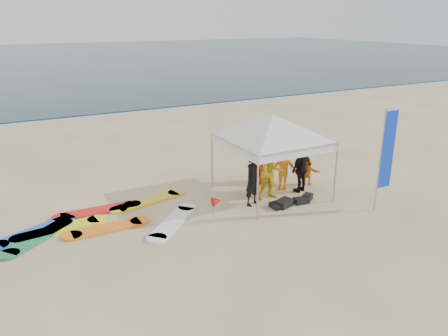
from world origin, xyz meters
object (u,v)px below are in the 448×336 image
at_px(person_black_a, 253,180).
at_px(marker_pennant, 217,201).
at_px(person_orange_a, 283,167).
at_px(feather_flag, 387,151).
at_px(person_black_b, 302,168).
at_px(canopy_tent, 273,115).
at_px(person_yellow, 271,173).
at_px(person_seated, 308,171).
at_px(surfboard_spread, 97,222).
at_px(person_orange_b, 263,156).

distance_m(person_black_a, marker_pennant, 1.46).
bearing_deg(person_orange_a, person_black_a, 49.43).
xyz_separation_m(person_orange_a, feather_flag, (1.68, -2.77, 1.06)).
bearing_deg(marker_pennant, person_orange_a, 16.94).
distance_m(person_black_b, feather_flag, 2.83).
bearing_deg(canopy_tent, feather_flag, -48.13).
relative_size(person_black_a, marker_pennant, 2.61).
bearing_deg(feather_flag, person_yellow, 137.50).
bearing_deg(canopy_tent, person_yellow, -124.61).
distance_m(person_orange_a, person_black_b, 0.62).
distance_m(person_orange_a, canopy_tent, 2.01).
distance_m(person_seated, marker_pennant, 4.12).
bearing_deg(person_seated, person_black_b, 101.78).
relative_size(person_black_a, person_yellow, 0.97).
bearing_deg(surfboard_spread, person_orange_b, 5.35).
xyz_separation_m(person_black_b, person_seated, (0.62, 0.43, -0.34)).
height_order(person_black_a, person_seated, person_black_a).
bearing_deg(person_black_b, person_black_a, -10.55).
relative_size(person_orange_b, surfboard_spread, 0.35).
bearing_deg(person_orange_b, person_yellow, 51.56).
bearing_deg(canopy_tent, person_black_b, -13.52).
distance_m(person_seated, canopy_tent, 2.77).
relative_size(person_orange_b, canopy_tent, 0.48).
bearing_deg(person_orange_b, canopy_tent, 54.95).
relative_size(person_black_a, person_orange_b, 0.86).
distance_m(person_black_a, person_orange_b, 2.05).
bearing_deg(canopy_tent, person_black_a, -155.58).
xyz_separation_m(feather_flag, surfboard_spread, (-7.87, 3.10, -1.81)).
xyz_separation_m(person_black_a, person_black_b, (2.01, 0.19, -0.02)).
bearing_deg(canopy_tent, person_seated, 6.03).
bearing_deg(person_black_b, person_yellow, -14.51).
distance_m(person_black_b, marker_pennant, 3.45).
relative_size(person_black_b, canopy_tent, 0.40).
bearing_deg(feather_flag, person_seated, 102.98).
height_order(feather_flag, surfboard_spread, feather_flag).
height_order(person_yellow, person_orange_a, person_yellow).
bearing_deg(person_black_a, person_black_b, -13.34).
height_order(person_orange_b, surfboard_spread, person_orange_b).
bearing_deg(person_black_a, canopy_tent, 5.75).
relative_size(person_seated, marker_pennant, 1.49).
bearing_deg(person_black_b, person_seated, -161.43).
bearing_deg(surfboard_spread, marker_pennant, -21.18).
distance_m(person_black_a, feather_flag, 4.02).
distance_m(feather_flag, surfboard_spread, 8.65).
xyz_separation_m(person_black_a, marker_pennant, (-1.40, -0.27, -0.34)).
bearing_deg(marker_pennant, person_black_b, 7.58).
relative_size(feather_flag, marker_pennant, 4.92).
height_order(person_black_a, surfboard_spread, person_black_a).
height_order(person_orange_a, person_seated, person_orange_a).
bearing_deg(surfboard_spread, person_yellow, -8.66).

